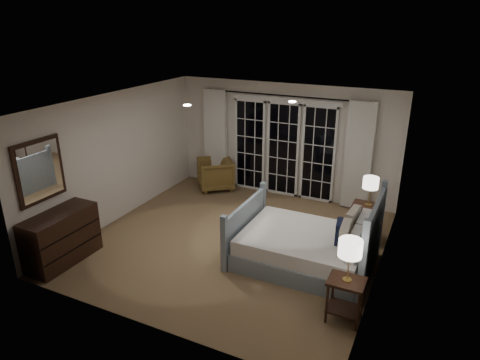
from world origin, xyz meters
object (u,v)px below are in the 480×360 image
at_px(bed, 308,246).
at_px(nightstand_left, 345,294).
at_px(nightstand_right, 367,217).
at_px(dresser, 61,237).
at_px(armchair, 215,174).
at_px(lamp_left, 350,249).
at_px(lamp_right, 371,183).

xyz_separation_m(bed, nightstand_left, (0.86, -1.13, 0.08)).
distance_m(nightstand_right, dresser, 5.21).
bearing_deg(armchair, dresser, -49.06).
height_order(lamp_left, armchair, lamp_left).
bearing_deg(nightstand_right, armchair, 164.05).
bearing_deg(lamp_left, nightstand_right, 93.76).
bearing_deg(bed, nightstand_left, -52.74).
xyz_separation_m(nightstand_right, dresser, (-4.36, -2.86, -0.03)).
xyz_separation_m(bed, dresser, (-3.65, -1.66, 0.11)).
height_order(nightstand_right, lamp_left, lamp_left).
xyz_separation_m(nightstand_right, lamp_left, (0.15, -2.33, 0.62)).
bearing_deg(dresser, nightstand_right, 33.27).
bearing_deg(nightstand_left, lamp_left, 0.00).
xyz_separation_m(nightstand_right, armchair, (-3.65, 1.04, -0.10)).
height_order(nightstand_left, lamp_right, lamp_right).
bearing_deg(nightstand_left, dresser, -173.33).
distance_m(bed, nightstand_left, 1.43).
bearing_deg(armchair, nightstand_right, 35.32).
relative_size(nightstand_right, lamp_left, 1.19).
bearing_deg(dresser, nightstand_left, 6.67).
height_order(bed, dresser, bed).
bearing_deg(bed, nightstand_right, 59.42).
bearing_deg(dresser, lamp_right, 33.27).
relative_size(nightstand_left, lamp_left, 1.06).
relative_size(bed, dresser, 1.76).
height_order(nightstand_left, dresser, dresser).
xyz_separation_m(lamp_left, dresser, (-4.51, -0.53, -0.65)).
distance_m(nightstand_left, nightstand_right, 2.34).
relative_size(nightstand_right, dresser, 0.57).
height_order(lamp_left, lamp_right, lamp_right).
distance_m(armchair, dresser, 3.96).
height_order(nightstand_right, lamp_right, lamp_right).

